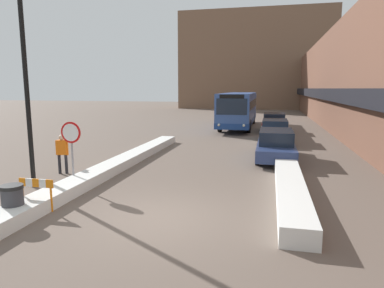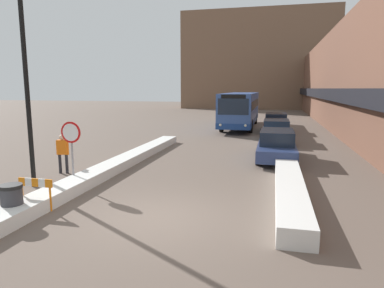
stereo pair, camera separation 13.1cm
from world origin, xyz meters
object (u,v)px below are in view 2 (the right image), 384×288
Objects in this scene: stop_sign at (71,140)px; street_lamp at (31,59)px; city_bus at (241,109)px; parked_car_back at (276,123)px; pedestrian at (63,150)px; construction_barricade at (36,188)px; parked_car_front at (277,145)px; parked_car_middle at (276,131)px; trash_bin at (12,201)px.

street_lamp is at bearing -159.21° from stop_sign.
city_bus is 2.75× the size of parked_car_back.
city_bus is 4.14m from parked_car_back.
construction_barricade is at bearing -76.11° from pedestrian.
street_lamp is 6.70× the size of construction_barricade.
parked_car_front is 2.07× the size of stop_sign.
city_bus is 2.59× the size of parked_car_middle.
parked_car_middle is at bearing 65.15° from construction_barricade.
parked_car_middle is (3.11, -8.06, -0.95)m from city_bus.
parked_car_back is 2.65× the size of pedestrian.
trash_bin reaches higher than construction_barricade.
parked_car_back is 20.27m from street_lamp.
street_lamp reaches higher than parked_car_front.
trash_bin is at bearing -103.84° from construction_barricade.
pedestrian is (-1.44, 1.56, -0.72)m from stop_sign.
trash_bin is at bearing -86.61° from stop_sign.
city_bus is at bearing 76.00° from street_lamp.
stop_sign is at bearing -120.43° from parked_car_middle.
trash_bin is (0.19, -3.22, -1.22)m from stop_sign.
pedestrian reaches higher than parked_car_back.
trash_bin is 0.78m from construction_barricade.
trash_bin is (-6.99, -9.74, -0.25)m from parked_car_front.
parked_car_back is 4.54× the size of trash_bin.
city_bus reaches higher than stop_sign.
stop_sign is 3.02m from street_lamp.
street_lamp reaches higher than construction_barricade.
city_bus is at bearing 80.76° from construction_barricade.
pedestrian is 1.71× the size of trash_bin.
stop_sign reaches higher than trash_bin.
parked_car_back is at bearing 51.57° from pedestrian.
parked_car_back is at bearing 90.00° from parked_car_front.
city_bus is 21.52m from street_lamp.
parked_car_back is at bearing 71.52° from trash_bin.
parked_car_middle is 13.73m from pedestrian.
city_bus is at bearing 80.61° from trash_bin.
city_bus is 20.69m from stop_sign.
parked_car_middle is 16.21m from construction_barricade.
pedestrian is 1.48× the size of construction_barricade.
pedestrian is at bearing 114.21° from construction_barricade.
pedestrian reaches higher than parked_car_middle.
city_bus reaches higher than trash_bin.
parked_car_front is 11.20m from parked_car_back.
stop_sign reaches higher than construction_barricade.
street_lamp is (-8.27, -18.13, 3.73)m from parked_car_back.
street_lamp is (-8.27, -12.64, 3.74)m from parked_car_middle.
trash_bin is at bearing -81.42° from pedestrian.
construction_barricade is (1.46, -2.07, -3.82)m from street_lamp.
construction_barricade is (-6.81, -14.71, -0.08)m from parked_car_middle.
parked_car_middle is 1.06× the size of parked_car_back.
parked_car_back is at bearing -39.63° from city_bus.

